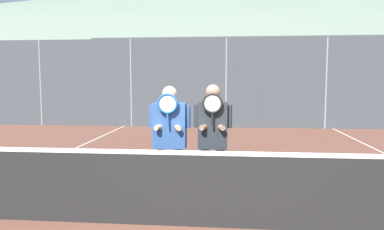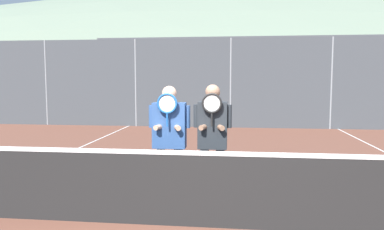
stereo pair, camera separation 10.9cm
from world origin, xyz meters
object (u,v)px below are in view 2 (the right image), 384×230
object	(u,v)px
player_leftmost	(169,134)
car_center	(294,100)
player_center_left	(212,135)
car_far_left	(90,99)
car_left_of_center	(189,99)

from	to	relation	value
player_leftmost	car_center	bearing A→B (deg)	73.26
player_leftmost	player_center_left	xyz separation A→B (m)	(0.65, -0.04, -0.00)
car_center	player_leftmost	bearing A→B (deg)	-106.74
player_center_left	car_far_left	distance (m)	13.85
player_center_left	car_left_of_center	size ratio (longest dim) A/B	0.42
car_far_left	car_left_of_center	world-z (taller)	car_left_of_center
car_left_of_center	car_far_left	bearing A→B (deg)	-176.44
player_center_left	car_center	bearing A→B (deg)	76.17
car_left_of_center	car_center	bearing A→B (deg)	-3.79
car_center	player_center_left	bearing A→B (deg)	-103.83
car_left_of_center	car_center	world-z (taller)	car_center
player_center_left	car_far_left	world-z (taller)	player_center_left
car_far_left	car_center	xyz separation A→B (m)	(9.71, -0.03, 0.04)
car_far_left	car_center	bearing A→B (deg)	-0.15
player_leftmost	car_far_left	size ratio (longest dim) A/B	0.45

